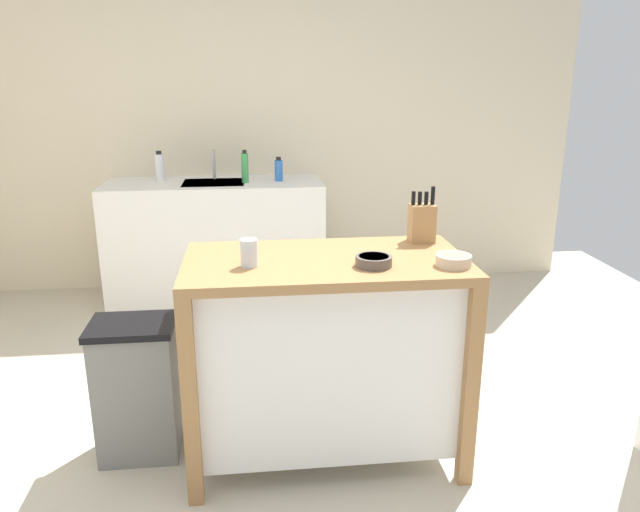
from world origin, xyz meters
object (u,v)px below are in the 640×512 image
at_px(kitchen_island, 325,348).
at_px(bottle_hand_soap, 245,167).
at_px(drinking_cup, 249,253).
at_px(bottle_spray_cleaner, 160,167).
at_px(knife_block, 422,222).
at_px(bottle_dish_soap, 279,170).
at_px(bowl_stoneware_deep, 374,261).
at_px(sink_faucet, 214,164).
at_px(trash_bin, 137,389).
at_px(bowl_ceramic_small, 454,260).

relative_size(kitchen_island, bottle_hand_soap, 4.97).
bearing_deg(bottle_hand_soap, drinking_cup, -89.25).
xyz_separation_m(drinking_cup, bottle_spray_cleaner, (-0.65, 2.25, 0.02)).
distance_m(knife_block, drinking_cup, 0.83).
relative_size(bottle_dish_soap, bottle_hand_soap, 0.75).
distance_m(bowl_stoneware_deep, bottle_spray_cleaner, 2.57).
height_order(bowl_stoneware_deep, sink_faucet, sink_faucet).
bearing_deg(bowl_stoneware_deep, trash_bin, 167.97).
height_order(knife_block, trash_bin, knife_block).
xyz_separation_m(drinking_cup, sink_faucet, (-0.26, 2.29, 0.03)).
distance_m(bottle_dish_soap, bottle_hand_soap, 0.25).
relative_size(knife_block, bottle_dish_soap, 1.43).
distance_m(bowl_stoneware_deep, sink_faucet, 2.46).
relative_size(knife_block, bottle_spray_cleaner, 1.15).
distance_m(knife_block, bottle_dish_soap, 1.94).
height_order(bowl_ceramic_small, sink_faucet, sink_faucet).
height_order(kitchen_island, sink_faucet, sink_faucet).
bearing_deg(bowl_stoneware_deep, kitchen_island, 144.77).
xyz_separation_m(knife_block, bottle_dish_soap, (-0.56, 1.85, -0.04)).
relative_size(kitchen_island, bottle_spray_cleaner, 5.34).
xyz_separation_m(knife_block, drinking_cup, (-0.77, -0.28, -0.04)).
distance_m(knife_block, trash_bin, 1.46).
relative_size(trash_bin, sink_faucet, 2.86).
xyz_separation_m(knife_block, bowl_ceramic_small, (0.03, -0.37, -0.07)).
xyz_separation_m(knife_block, bowl_stoneware_deep, (-0.29, -0.34, -0.07)).
bearing_deg(bottle_hand_soap, bowl_ceramic_small, -69.18).
relative_size(bowl_ceramic_small, bottle_hand_soap, 0.60).
bearing_deg(drinking_cup, knife_block, 20.15).
bearing_deg(bowl_ceramic_small, bottle_spray_cleaner, 121.90).
bearing_deg(sink_faucet, trash_bin, -96.76).
bearing_deg(drinking_cup, bottle_dish_soap, 84.19).
xyz_separation_m(trash_bin, bottle_spray_cleaner, (-0.14, 2.09, 0.67)).
relative_size(knife_block, sink_faucet, 1.14).
distance_m(drinking_cup, trash_bin, 0.85).
bearing_deg(drinking_cup, bowl_ceramic_small, -6.02).
bearing_deg(bottle_spray_cleaner, bottle_hand_soap, -13.74).
bearing_deg(bowl_stoneware_deep, drinking_cup, 173.89).
distance_m(drinking_cup, bottle_spray_cleaner, 2.34).
xyz_separation_m(kitchen_island, knife_block, (0.46, 0.21, 0.49)).
distance_m(knife_block, bowl_ceramic_small, 0.38).
bearing_deg(drinking_cup, trash_bin, 162.55).
distance_m(trash_bin, sink_faucet, 2.25).
height_order(drinking_cup, bottle_spray_cleaner, bottle_spray_cleaner).
height_order(trash_bin, sink_faucet, sink_faucet).
xyz_separation_m(bowl_stoneware_deep, bottle_hand_soap, (-0.52, 2.15, 0.06)).
xyz_separation_m(kitchen_island, bottle_spray_cleaner, (-0.96, 2.18, 0.48)).
bearing_deg(bottle_dish_soap, bottle_hand_soap, -170.90).
relative_size(drinking_cup, trash_bin, 0.18).
distance_m(kitchen_island, sink_faucet, 2.34).
distance_m(knife_block, bottle_spray_cleaner, 2.43).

